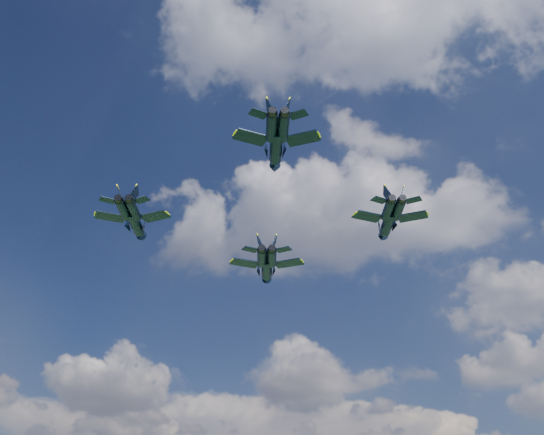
{
  "coord_description": "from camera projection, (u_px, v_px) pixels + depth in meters",
  "views": [
    {
      "loc": [
        16.95,
        -84.84,
        15.52
      ],
      "look_at": [
        -5.35,
        -4.49,
        60.45
      ],
      "focal_mm": 40.0,
      "sensor_mm": 36.0,
      "label": 1
    }
  ],
  "objects": [
    {
      "name": "jet_lead",
      "position": [
        267.0,
        269.0,
        114.09
      ],
      "size": [
        13.34,
        18.04,
        4.25
      ],
      "rotation": [
        0.0,
        0.0,
        0.28
      ],
      "color": "black"
    },
    {
      "name": "jet_right",
      "position": [
        387.0,
        223.0,
        96.46
      ],
      "size": [
        11.62,
        15.69,
        3.69
      ],
      "rotation": [
        0.0,
        0.0,
        0.27
      ],
      "color": "black"
    },
    {
      "name": "jet_left",
      "position": [
        136.0,
        224.0,
        93.37
      ],
      "size": [
        11.39,
        15.28,
        3.6
      ],
      "rotation": [
        0.0,
        0.0,
        0.25
      ],
      "color": "black"
    },
    {
      "name": "jet_slot",
      "position": [
        276.0,
        148.0,
        78.99
      ],
      "size": [
        10.9,
        14.83,
        3.49
      ],
      "rotation": [
        0.0,
        0.0,
        0.3
      ],
      "color": "black"
    }
  ]
}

